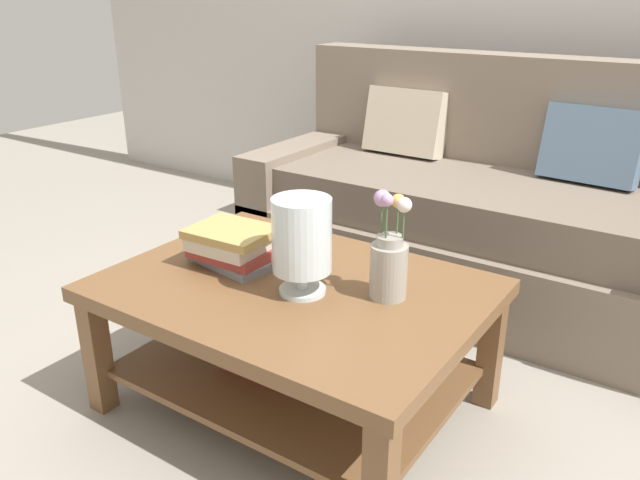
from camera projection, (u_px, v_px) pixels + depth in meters
name	position (u px, v px, depth m)	size (l,w,h in m)	color
ground_plane	(360.00, 367.00, 2.42)	(10.00, 10.00, 0.00)	gray
couch	(479.00, 215.00, 2.94)	(2.08, 0.90, 1.06)	#7A6B5B
coffee_table	(294.00, 318.00, 2.08)	(1.19, 0.87, 0.47)	brown
book_stack_main	(231.00, 246.00, 2.14)	(0.32, 0.23, 0.13)	slate
glass_hurricane_vase	(302.00, 238.00, 1.91)	(0.18, 0.18, 0.31)	silver
flower_pitcher	(389.00, 260.00, 1.90)	(0.12, 0.11, 0.34)	#9E998E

